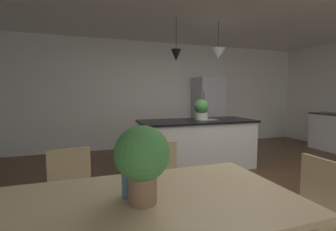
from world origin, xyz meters
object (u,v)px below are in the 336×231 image
object	(u,v)px
chair_far_left	(70,195)
potted_plant_on_island	(201,109)
refrigerator	(208,112)
chair_kitchen_end	(308,209)
vase_on_dining_table	(129,185)
kitchen_island	(197,143)
dining_table	(138,211)
potted_plant_on_table	(142,158)
chair_far_right	(164,183)

from	to	relation	value
chair_far_left	potted_plant_on_island	world-z (taller)	potted_plant_on_island
chair_far_left	refrigerator	size ratio (longest dim) A/B	0.48
chair_kitchen_end	refrigerator	world-z (taller)	refrigerator
chair_far_left	vase_on_dining_table	distance (m)	0.96
refrigerator	vase_on_dining_table	distance (m)	4.93
chair_far_left	refrigerator	bearing A→B (deg)	46.37
chair_far_left	kitchen_island	bearing A→B (deg)	39.30
dining_table	refrigerator	bearing A→B (deg)	57.06
kitchen_island	chair_kitchen_end	bearing A→B (deg)	-95.59
dining_table	chair_far_left	xyz separation A→B (m)	(-0.45, 0.87, -0.21)
dining_table	potted_plant_on_table	size ratio (longest dim) A/B	4.31
dining_table	vase_on_dining_table	bearing A→B (deg)	116.09
chair_far_right	chair_kitchen_end	size ratio (longest dim) A/B	1.00
dining_table	refrigerator	distance (m)	4.98
chair_far_left	chair_kitchen_end	bearing A→B (deg)	-25.87
potted_plant_on_table	chair_far_right	bearing A→B (deg)	65.27
chair_far_left	refrigerator	xyz separation A→B (m)	(3.15, 3.30, 0.43)
kitchen_island	refrigerator	xyz separation A→B (m)	(1.11, 1.63, 0.45)
refrigerator	potted_plant_on_table	distance (m)	4.98
kitchen_island	chair_far_right	bearing A→B (deg)	-124.76
chair_far_left	chair_far_right	world-z (taller)	same
potted_plant_on_island	refrigerator	bearing A→B (deg)	57.90
dining_table	potted_plant_on_table	xyz separation A→B (m)	(0.02, -0.03, 0.33)
dining_table	chair_far_left	world-z (taller)	chair_far_left
chair_far_left	potted_plant_on_table	size ratio (longest dim) A/B	1.91
chair_far_right	chair_far_left	bearing A→B (deg)	-179.99
chair_far_right	refrigerator	size ratio (longest dim) A/B	0.48
dining_table	chair_far_right	xyz separation A→B (m)	(0.44, 0.87, -0.21)
chair_far_left	vase_on_dining_table	bearing A→B (deg)	-62.78
dining_table	refrigerator	size ratio (longest dim) A/B	1.08
chair_far_right	kitchen_island	xyz separation A→B (m)	(1.16, 1.67, -0.01)
chair_far_left	chair_far_right	size ratio (longest dim) A/B	1.00
dining_table	chair_far_left	bearing A→B (deg)	117.13
dining_table	chair_kitchen_end	size ratio (longest dim) A/B	2.25
chair_kitchen_end	kitchen_island	size ratio (longest dim) A/B	0.41
potted_plant_on_island	vase_on_dining_table	world-z (taller)	potted_plant_on_island
refrigerator	potted_plant_on_island	bearing A→B (deg)	-122.10
chair_far_right	potted_plant_on_table	world-z (taller)	potted_plant_on_table
chair_far_left	kitchen_island	xyz separation A→B (m)	(2.04, 1.67, -0.01)
chair_far_right	refrigerator	distance (m)	4.03
kitchen_island	potted_plant_on_island	bearing A→B (deg)	0.00
refrigerator	potted_plant_on_island	xyz separation A→B (m)	(-1.02, -1.63, 0.19)
chair_far_right	potted_plant_on_island	distance (m)	2.18
dining_table	potted_plant_on_island	size ratio (longest dim) A/B	5.15
kitchen_island	refrigerator	bearing A→B (deg)	55.86
potted_plant_on_island	chair_far_left	bearing A→B (deg)	-141.81
kitchen_island	potted_plant_on_table	xyz separation A→B (m)	(-1.57, -2.57, 0.55)
chair_far_right	chair_kitchen_end	bearing A→B (deg)	-43.67
chair_far_left	chair_kitchen_end	world-z (taller)	same
chair_far_right	refrigerator	xyz separation A→B (m)	(2.27, 3.30, 0.43)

